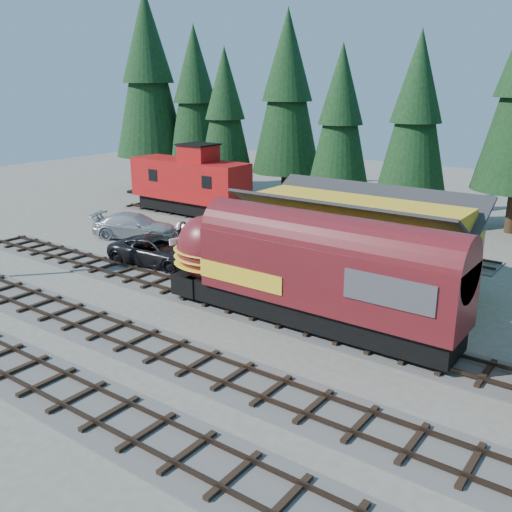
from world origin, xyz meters
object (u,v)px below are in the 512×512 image
Objects in this scene: locomotive at (296,274)px; caboose at (190,183)px; pickup_truck_b at (135,226)px; depot at (356,234)px; pickup_truck_a at (158,251)px.

caboose reaches higher than locomotive.
depot is at bearing -111.88° from pickup_truck_b.
locomotive is (0.24, -6.50, -0.52)m from depot.
locomotive is 18.79m from pickup_truck_b.
depot is at bearing -79.71° from pickup_truck_a.
pickup_truck_a is at bearing 167.69° from locomotive.
pickup_truck_b is at bearing -77.62° from caboose.
depot is 2.02× the size of pickup_truck_a.
caboose reaches higher than pickup_truck_a.
caboose reaches higher than pickup_truck_b.
locomotive is 2.41× the size of pickup_truck_a.
caboose is at bearing 158.69° from depot.
caboose is 8.35m from pickup_truck_b.
pickup_truck_a is (-11.54, -3.93, -2.08)m from depot.
locomotive is 12.16m from pickup_truck_a.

